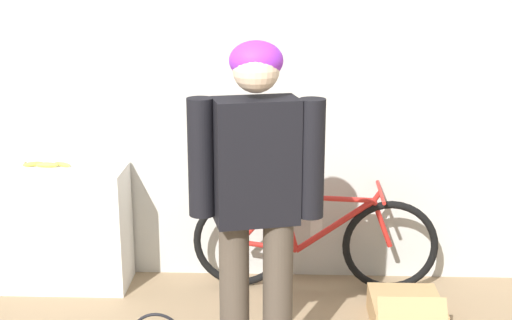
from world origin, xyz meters
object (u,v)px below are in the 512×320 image
(bicycle, at_px, (314,241))
(person, at_px, (256,186))
(cardboard_box, at_px, (406,312))
(banana, at_px, (47,164))

(bicycle, bearing_deg, person, -107.05)
(cardboard_box, bearing_deg, banana, 167.28)
(person, height_order, bicycle, person)
(person, relative_size, bicycle, 1.08)
(person, height_order, cardboard_box, person)
(banana, bearing_deg, person, -36.18)
(person, bearing_deg, cardboard_box, 16.08)
(person, distance_m, cardboard_box, 1.38)
(bicycle, relative_size, banana, 4.87)
(person, xyz_separation_m, cardboard_box, (0.88, 0.51, -0.94))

